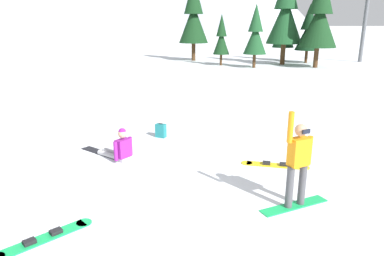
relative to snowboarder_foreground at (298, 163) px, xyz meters
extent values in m
plane|color=white|center=(-2.97, 0.35, -0.95)|extent=(800.00, 800.00, 0.00)
cube|color=#19B259|center=(0.00, 0.00, -0.94)|extent=(1.55, 0.76, 0.02)
cylinder|color=#4C4C51|center=(0.15, 0.05, -0.49)|extent=(0.15, 0.15, 0.88)
cylinder|color=#4C4C51|center=(-0.15, -0.05, -0.49)|extent=(0.15, 0.15, 0.88)
cube|color=orange|center=(0.00, 0.00, 0.23)|extent=(0.46, 0.36, 0.56)
cylinder|color=orange|center=(0.25, 0.08, 0.22)|extent=(0.11, 0.11, 0.58)
cylinder|color=orange|center=(-0.25, -0.08, 0.76)|extent=(0.11, 0.11, 0.60)
sphere|color=tan|center=(0.00, 0.00, 0.67)|extent=(0.24, 0.24, 0.24)
cube|color=black|center=(0.05, -0.13, 0.68)|extent=(0.17, 0.09, 0.08)
cube|color=#B7B7BC|center=(-3.63, 2.98, -0.90)|extent=(0.45, 0.45, 0.10)
cylinder|color=#B7B7BC|center=(-4.06, 3.25, -0.88)|extent=(0.67, 0.65, 0.14)
cylinder|color=#B7B7BC|center=(-3.92, 3.40, -0.88)|extent=(0.67, 0.65, 0.14)
cube|color=black|center=(-4.28, 3.60, -0.94)|extent=(1.32, 1.28, 0.02)
cube|color=#8C1E8C|center=(-3.63, 2.98, -0.60)|extent=(0.45, 0.45, 0.50)
cylinder|color=#8C1E8C|center=(-3.81, 2.79, -0.61)|extent=(0.11, 0.11, 0.52)
cylinder|color=#8C1E8C|center=(-3.45, 3.17, -0.61)|extent=(0.11, 0.11, 0.52)
sphere|color=tan|center=(-3.63, 2.98, -0.19)|extent=(0.24, 0.24, 0.24)
sphere|color=#8C1E8C|center=(-3.63, 2.98, -0.14)|extent=(0.20, 0.20, 0.20)
cube|color=yellow|center=(0.33, 2.14, -0.94)|extent=(1.48, 0.75, 0.02)
cylinder|color=yellow|center=(1.02, 1.90, -0.94)|extent=(0.37, 0.37, 0.02)
cylinder|color=yellow|center=(-0.36, 2.37, -0.94)|extent=(0.37, 0.37, 0.02)
cube|color=black|center=(0.54, 2.07, -0.89)|extent=(0.23, 0.20, 0.07)
cube|color=black|center=(0.13, 2.21, -0.89)|extent=(0.23, 0.20, 0.07)
cube|color=#19B259|center=(-4.76, -0.63, -0.94)|extent=(1.39, 1.14, 0.02)
cylinder|color=#19B259|center=(-4.16, -0.17, -0.94)|extent=(0.40, 0.40, 0.02)
cube|color=black|center=(-4.95, -0.77, -0.89)|extent=(0.24, 0.23, 0.07)
cube|color=black|center=(-4.58, -0.49, -0.89)|extent=(0.24, 0.23, 0.07)
cube|color=#1E7A7F|center=(-2.56, 4.94, -0.73)|extent=(0.38, 0.33, 0.44)
cube|color=#165B5F|center=(-2.49, 5.05, -0.80)|extent=(0.22, 0.16, 0.20)
cylinder|color=black|center=(-2.56, 4.94, -0.49)|extent=(0.12, 0.08, 0.02)
cylinder|color=#472D19|center=(8.95, 25.05, -0.03)|extent=(0.42, 0.42, 1.84)
cone|color=#194723|center=(8.95, 25.05, 2.84)|extent=(3.13, 3.13, 3.91)
cylinder|color=#472D19|center=(11.65, 26.17, -0.37)|extent=(0.26, 0.26, 1.16)
cone|color=black|center=(11.65, 26.17, 1.45)|extent=(2.26, 2.26, 2.47)
cone|color=black|center=(11.65, 26.17, 3.18)|extent=(1.47, 1.47, 2.27)
cylinder|color=#472D19|center=(5.76, 23.02, -0.39)|extent=(0.26, 0.26, 1.13)
cone|color=#194723|center=(5.76, 23.02, 1.37)|extent=(1.88, 1.88, 2.40)
cone|color=#194723|center=(5.76, 23.02, 3.05)|extent=(1.22, 1.22, 2.20)
cylinder|color=#472D19|center=(3.37, 25.09, -0.47)|extent=(0.22, 0.22, 0.96)
cone|color=#143819|center=(3.37, 25.09, 1.03)|extent=(1.42, 1.42, 2.04)
cone|color=#143819|center=(3.37, 25.09, 2.46)|extent=(0.92, 0.92, 1.87)
cylinder|color=#472D19|center=(10.88, 22.52, -0.12)|extent=(0.38, 0.38, 1.66)
cone|color=#143819|center=(10.88, 22.52, 2.48)|extent=(3.02, 3.02, 3.54)
cylinder|color=#472D19|center=(10.20, 28.51, -0.32)|extent=(0.29, 0.29, 1.27)
cone|color=black|center=(10.20, 28.51, 1.68)|extent=(2.09, 2.09, 2.71)
cone|color=black|center=(10.20, 28.51, 3.58)|extent=(1.36, 1.36, 2.49)
cylinder|color=#472D19|center=(1.47, 29.50, -0.10)|extent=(0.39, 0.39, 1.71)
cone|color=#143819|center=(1.47, 29.50, 2.58)|extent=(2.85, 2.85, 3.64)
camera|label=1|loc=(-2.83, -6.29, 2.64)|focal=33.55mm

